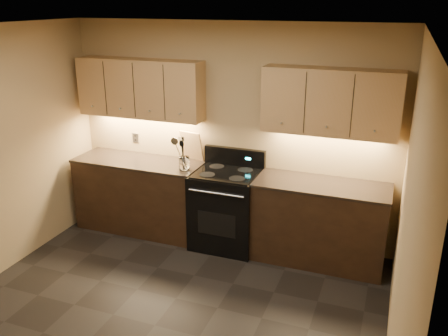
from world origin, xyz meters
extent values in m
plane|color=black|center=(0.00, 0.00, 0.00)|extent=(4.00, 4.00, 0.00)
plane|color=silver|center=(0.00, 0.00, 2.60)|extent=(4.00, 4.00, 0.00)
cube|color=tan|center=(0.00, 2.00, 1.30)|extent=(4.00, 0.04, 2.60)
cube|color=tan|center=(2.00, 0.00, 1.30)|extent=(0.04, 4.00, 2.60)
cube|color=black|center=(-1.10, 1.70, 0.45)|extent=(1.60, 0.60, 0.90)
cube|color=#332720|center=(-1.10, 1.70, 0.92)|extent=(1.62, 0.62, 0.03)
cube|color=black|center=(1.18, 1.70, 0.45)|extent=(1.44, 0.60, 0.90)
cube|color=#332720|center=(1.18, 1.70, 0.92)|extent=(1.46, 0.62, 0.03)
cube|color=black|center=(0.08, 1.68, 0.46)|extent=(0.76, 0.65, 0.92)
cube|color=black|center=(0.08, 1.68, 0.93)|extent=(0.70, 0.60, 0.01)
cube|color=black|center=(0.08, 1.96, 1.03)|extent=(0.76, 0.07, 0.22)
cube|color=#19E5F2|center=(0.26, 1.92, 1.04)|extent=(0.06, 0.00, 0.03)
cylinder|color=silver|center=(0.08, 1.34, 0.80)|extent=(0.65, 0.02, 0.02)
cube|color=black|center=(0.08, 1.35, 0.41)|extent=(0.46, 0.00, 0.28)
cylinder|color=black|center=(-0.10, 1.53, 0.93)|extent=(0.18, 0.18, 0.00)
cylinder|color=black|center=(0.26, 1.53, 0.93)|extent=(0.18, 0.18, 0.00)
cylinder|color=black|center=(-0.10, 1.82, 0.93)|extent=(0.18, 0.18, 0.00)
cylinder|color=black|center=(0.26, 1.82, 0.93)|extent=(0.18, 0.18, 0.00)
cube|color=tan|center=(-1.10, 1.85, 1.80)|extent=(1.60, 0.30, 0.70)
cube|color=tan|center=(1.18, 1.85, 1.80)|extent=(1.44, 0.30, 0.70)
cube|color=#B2B5BA|center=(-1.30, 1.99, 1.12)|extent=(0.08, 0.01, 0.12)
cylinder|color=white|center=(-0.42, 1.60, 1.01)|extent=(0.13, 0.13, 0.16)
cylinder|color=white|center=(-0.42, 1.60, 0.94)|extent=(0.12, 0.12, 0.02)
cube|color=tan|center=(-0.48, 1.95, 1.11)|extent=(0.31, 0.16, 0.37)
camera|label=1|loc=(1.86, -3.15, 2.82)|focal=38.00mm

